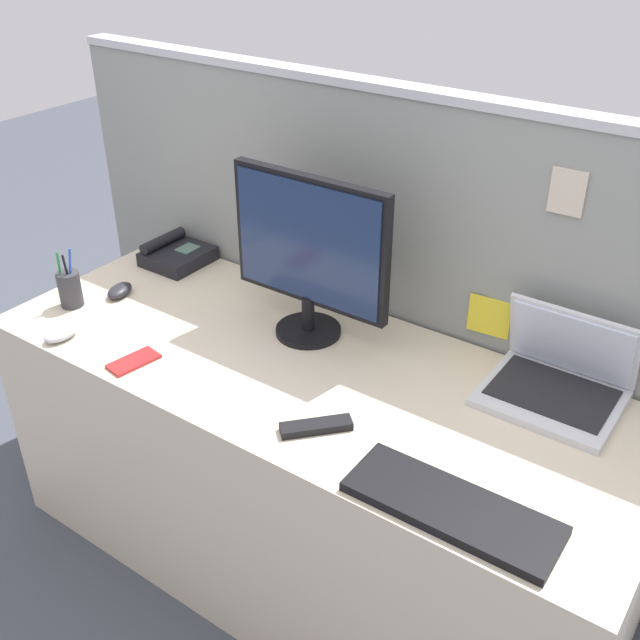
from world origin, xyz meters
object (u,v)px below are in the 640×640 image
desktop_monitor (309,250)px  pen_cup (70,288)px  laptop (558,377)px  tv_remote (316,426)px  keyboard_main (452,508)px  desk_phone (176,254)px  cell_phone_red_case (134,361)px  computer_mouse_left_hand (61,334)px  computer_mouse_right_hand (120,290)px

desktop_monitor → pen_cup: (-0.67, -0.29, -0.20)m
laptop → tv_remote: bearing=-131.4°
tv_remote → keyboard_main: bearing=34.3°
desktop_monitor → laptop: 0.71m
desk_phone → keyboard_main: desk_phone is taller
pen_cup → cell_phone_red_case: 0.40m
desktop_monitor → tv_remote: bearing=-52.3°
desk_phone → cell_phone_red_case: (0.33, -0.50, -0.02)m
pen_cup → tv_remote: pen_cup is taller
desk_phone → computer_mouse_left_hand: 0.54m
pen_cup → computer_mouse_right_hand: bearing=61.0°
desktop_monitor → computer_mouse_right_hand: (-0.60, -0.16, -0.24)m
tv_remote → computer_mouse_left_hand: bearing=-131.5°
desk_phone → desktop_monitor: bearing=-9.2°
computer_mouse_left_hand → pen_cup: pen_cup is taller
keyboard_main → pen_cup: pen_cup is taller
cell_phone_red_case → tv_remote: tv_remote is taller
laptop → keyboard_main: size_ratio=0.73×
desk_phone → cell_phone_red_case: 0.60m
desk_phone → computer_mouse_right_hand: bearing=-86.0°
desk_phone → pen_cup: 0.39m
computer_mouse_left_hand → tv_remote: bearing=10.1°
computer_mouse_left_hand → cell_phone_red_case: size_ratio=0.74×
computer_mouse_left_hand → pen_cup: 0.20m
laptop → desk_phone: size_ratio=1.63×
desktop_monitor → desk_phone: (-0.62, 0.10, -0.23)m
desk_phone → computer_mouse_left_hand: size_ratio=1.99×
desk_phone → pen_cup: size_ratio=1.06×
desktop_monitor → computer_mouse_left_hand: 0.74m
desk_phone → tv_remote: desk_phone is taller
desk_phone → laptop: bearing=0.6°
desk_phone → cell_phone_red_case: bearing=-56.4°
pen_cup → desk_phone: bearing=82.6°
desktop_monitor → tv_remote: (0.27, -0.35, -0.25)m
computer_mouse_left_hand → desktop_monitor: bearing=42.5°
desktop_monitor → computer_mouse_right_hand: 0.67m
keyboard_main → pen_cup: size_ratio=2.36×
keyboard_main → laptop: bearing=86.3°
keyboard_main → computer_mouse_left_hand: 1.19m
laptop → cell_phone_red_case: (-0.96, -0.51, -0.05)m
desk_phone → computer_mouse_right_hand: 0.27m
desk_phone → tv_remote: bearing=-26.7°
tv_remote → pen_cup: bearing=-140.9°
cell_phone_red_case → computer_mouse_right_hand: bearing=153.0°
desktop_monitor → keyboard_main: 0.80m
laptop → keyboard_main: bearing=-93.2°
tv_remote → cell_phone_red_case: bearing=-132.1°
pen_cup → tv_remote: 0.94m
desktop_monitor → pen_cup: desktop_monitor is taller
computer_mouse_right_hand → tv_remote: size_ratio=0.59×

